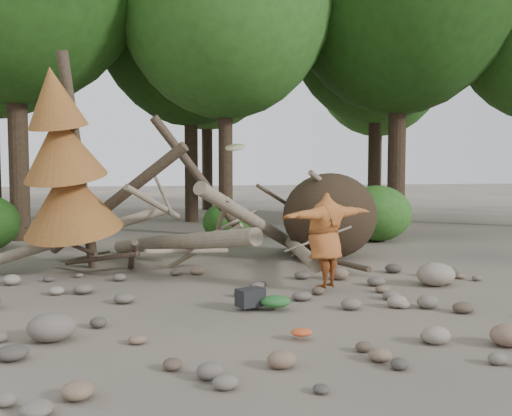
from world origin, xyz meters
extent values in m
plane|color=#514C44|center=(0.00, 0.00, 0.00)|extent=(120.00, 120.00, 0.00)
ellipsoid|color=#332619|center=(2.60, 4.30, 0.99)|extent=(2.20, 1.87, 1.98)
cylinder|color=gray|center=(-1.00, 3.70, 0.55)|extent=(2.61, 5.11, 1.08)
cylinder|color=gray|center=(0.80, 4.20, 0.90)|extent=(3.18, 3.71, 1.90)
cylinder|color=brown|center=(-2.20, 4.60, 1.40)|extent=(3.08, 1.91, 2.49)
cylinder|color=gray|center=(1.60, 3.50, 0.35)|extent=(1.13, 4.98, 0.43)
cylinder|color=brown|center=(-0.30, 4.80, 1.80)|extent=(2.39, 1.03, 2.89)
cylinder|color=gray|center=(-3.00, 4.00, 0.70)|extent=(3.71, 0.86, 1.20)
cylinder|color=#4C3F30|center=(-2.50, 3.50, 0.30)|extent=(1.52, 1.70, 0.49)
cylinder|color=gray|center=(0.20, 4.40, 0.80)|extent=(1.57, 0.85, 0.69)
cylinder|color=#4C3F30|center=(1.80, 4.90, 1.20)|extent=(1.92, 1.25, 1.10)
cylinder|color=gray|center=(-1.20, 4.20, 1.50)|extent=(0.37, 1.42, 0.85)
cylinder|color=#4C3F30|center=(2.20, 3.20, 0.15)|extent=(0.79, 2.54, 0.12)
cylinder|color=gray|center=(-0.80, 3.10, 0.45)|extent=(1.78, 1.11, 0.29)
cylinder|color=#4C3F30|center=(-2.90, 3.80, 2.20)|extent=(0.67, 1.13, 4.35)
cone|color=brown|center=(-3.06, 3.49, 1.50)|extent=(2.06, 2.13, 1.86)
cone|color=brown|center=(-3.16, 3.28, 2.50)|extent=(1.71, 1.78, 1.65)
cone|color=brown|center=(-3.26, 3.09, 3.40)|extent=(1.23, 1.30, 1.41)
cylinder|color=#38281C|center=(-5.00, 9.50, 4.48)|extent=(0.56, 0.56, 8.96)
cylinder|color=#38281C|center=(1.00, 9.20, 3.57)|extent=(0.44, 0.44, 7.14)
cylinder|color=#38281C|center=(7.00, 9.80, 4.72)|extent=(0.60, 0.60, 9.45)
cylinder|color=#38281C|center=(0.50, 14.20, 4.27)|extent=(0.52, 0.52, 8.54)
cylinder|color=#38281C|center=(8.00, 13.80, 4.06)|extent=(0.50, 0.50, 8.12)
ellipsoid|color=#275919|center=(8.00, 13.80, 8.35)|extent=(7.42, 7.42, 8.91)
cylinder|color=#38281C|center=(2.00, 20.50, 4.38)|extent=(0.54, 0.54, 8.75)
ellipsoid|color=#316A21|center=(2.00, 20.50, 9.00)|extent=(8.00, 8.00, 10.00)
cylinder|color=#38281C|center=(11.00, 20.00, 3.92)|extent=(0.46, 0.46, 7.84)
ellipsoid|color=#275919|center=(11.00, 20.00, 8.06)|extent=(7.17, 7.17, 8.60)
ellipsoid|color=#275919|center=(0.80, 7.80, 0.56)|extent=(1.40, 1.40, 1.12)
ellipsoid|color=#316A21|center=(5.00, 7.00, 0.80)|extent=(2.00, 2.00, 1.60)
imported|color=#9F5323|center=(1.28, 0.95, 0.88)|extent=(2.02, 1.29, 1.60)
cylinder|color=tan|center=(-0.35, 0.46, 2.41)|extent=(0.32, 0.33, 0.15)
cube|color=black|center=(-0.22, -0.01, 0.13)|extent=(0.46, 0.38, 0.26)
ellipsoid|color=#245B26|center=(0.14, -0.12, 0.09)|extent=(0.45, 0.38, 0.17)
ellipsoid|color=#BE4920|center=(0.07, -1.59, 0.05)|extent=(0.27, 0.22, 0.10)
ellipsoid|color=#696057|center=(-2.88, -0.96, 0.17)|extent=(0.58, 0.52, 0.35)
ellipsoid|color=#7E604E|center=(2.38, -2.35, 0.13)|extent=(0.43, 0.39, 0.26)
ellipsoid|color=gray|center=(3.37, 0.96, 0.21)|extent=(0.69, 0.62, 0.41)
camera|label=1|loc=(-1.97, -8.10, 2.09)|focal=40.00mm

